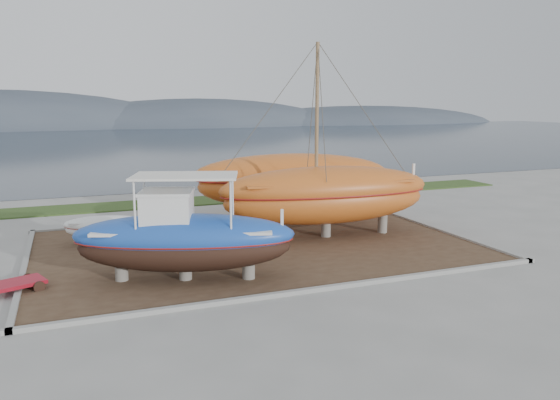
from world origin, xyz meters
name	(u,v)px	position (x,y,z in m)	size (l,w,h in m)	color
ground	(292,273)	(0.00, 0.00, 0.00)	(140.00, 140.00, 0.00)	gray
dirt_patch	(256,246)	(0.00, 4.00, 0.03)	(18.00, 12.00, 0.06)	#422D1E
curb_frame	(256,245)	(0.00, 4.00, 0.07)	(18.60, 12.60, 0.15)	gray
grass_strip	(197,201)	(0.00, 15.50, 0.04)	(44.00, 3.00, 0.08)	#284219
sea	(118,142)	(0.00, 70.00, 0.00)	(260.00, 100.00, 0.04)	#182431
mountain_ridge	(98,127)	(0.00, 125.00, 0.00)	(200.00, 36.00, 20.00)	#333D49
blue_caique	(184,228)	(-3.77, 0.55, 1.89)	(7.60, 2.38, 3.66)	#1C4BAE
white_dinghy	(111,231)	(-5.79, 6.41, 0.67)	(4.06, 1.52, 1.22)	white
orange_sailboat	(327,142)	(3.48, 4.30, 4.37)	(9.88, 2.91, 8.62)	#BA581C
orange_bare_hull	(292,187)	(3.52, 8.42, 1.74)	(10.23, 3.07, 3.35)	#BA581C
red_trailer	(17,286)	(-9.14, 1.48, 0.17)	(2.46, 1.23, 0.35)	maroon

